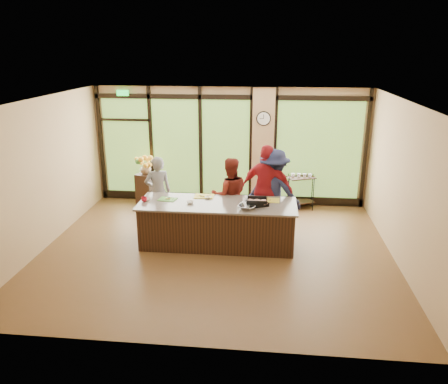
% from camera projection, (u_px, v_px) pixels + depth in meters
% --- Properties ---
extents(floor, '(7.00, 7.00, 0.00)m').
position_uv_depth(floor, '(216.00, 251.00, 8.85)').
color(floor, brown).
rests_on(floor, ground).
extents(ceiling, '(7.00, 7.00, 0.00)m').
position_uv_depth(ceiling, '(215.00, 101.00, 7.90)').
color(ceiling, white).
rests_on(ceiling, back_wall).
extents(back_wall, '(7.00, 0.00, 7.00)m').
position_uv_depth(back_wall, '(230.00, 146.00, 11.20)').
color(back_wall, tan).
rests_on(back_wall, floor).
extents(left_wall, '(0.00, 6.00, 6.00)m').
position_uv_depth(left_wall, '(42.00, 175.00, 8.72)').
color(left_wall, tan).
rests_on(left_wall, floor).
extents(right_wall, '(0.00, 6.00, 6.00)m').
position_uv_depth(right_wall, '(404.00, 186.00, 8.03)').
color(right_wall, tan).
rests_on(right_wall, floor).
extents(window_wall, '(6.90, 0.12, 3.00)m').
position_uv_depth(window_wall, '(236.00, 151.00, 11.18)').
color(window_wall, tan).
rests_on(window_wall, floor).
extents(island_base, '(3.10, 1.00, 0.88)m').
position_uv_depth(island_base, '(217.00, 225.00, 8.99)').
color(island_base, black).
rests_on(island_base, floor).
extents(countertop, '(3.20, 1.10, 0.04)m').
position_uv_depth(countertop, '(217.00, 204.00, 8.84)').
color(countertop, slate).
rests_on(countertop, island_base).
extents(wall_clock, '(0.36, 0.04, 0.36)m').
position_uv_depth(wall_clock, '(264.00, 119.00, 10.76)').
color(wall_clock, black).
rests_on(wall_clock, window_wall).
extents(cook_left, '(0.71, 0.60, 1.64)m').
position_uv_depth(cook_left, '(158.00, 192.00, 9.83)').
color(cook_left, slate).
rests_on(cook_left, floor).
extents(cook_midleft, '(0.94, 0.81, 1.68)m').
position_uv_depth(cook_midleft, '(230.00, 195.00, 9.56)').
color(cook_midleft, maroon).
rests_on(cook_midleft, floor).
extents(cook_midright, '(1.23, 0.75, 1.96)m').
position_uv_depth(cook_midright, '(267.00, 190.00, 9.48)').
color(cook_midright, '#A61921').
rests_on(cook_midright, floor).
extents(cook_right, '(1.37, 1.06, 1.87)m').
position_uv_depth(cook_right, '(274.00, 191.00, 9.53)').
color(cook_right, '#1B1F3B').
rests_on(cook_right, floor).
extents(roasting_pan, '(0.50, 0.46, 0.07)m').
position_uv_depth(roasting_pan, '(257.00, 203.00, 8.71)').
color(roasting_pan, black).
rests_on(roasting_pan, countertop).
extents(mixing_bowl, '(0.42, 0.42, 0.08)m').
position_uv_depth(mixing_bowl, '(247.00, 207.00, 8.51)').
color(mixing_bowl, silver).
rests_on(mixing_bowl, countertop).
extents(cutting_board_left, '(0.40, 0.33, 0.01)m').
position_uv_depth(cutting_board_left, '(168.00, 199.00, 9.04)').
color(cutting_board_left, '#509536').
rests_on(cutting_board_left, countertop).
extents(cutting_board_center, '(0.42, 0.32, 0.01)m').
position_uv_depth(cutting_board_center, '(204.00, 196.00, 9.22)').
color(cutting_board_center, gold).
rests_on(cutting_board_center, countertop).
extents(cutting_board_right, '(0.41, 0.31, 0.01)m').
position_uv_depth(cutting_board_right, '(270.00, 200.00, 8.99)').
color(cutting_board_right, gold).
rests_on(cutting_board_right, countertop).
extents(prep_bowl_near, '(0.16, 0.16, 0.05)m').
position_uv_depth(prep_bowl_near, '(147.00, 199.00, 8.99)').
color(prep_bowl_near, white).
rests_on(prep_bowl_near, countertop).
extents(prep_bowl_mid, '(0.17, 0.17, 0.04)m').
position_uv_depth(prep_bowl_mid, '(190.00, 202.00, 8.82)').
color(prep_bowl_mid, white).
rests_on(prep_bowl_mid, countertop).
extents(prep_bowl_far, '(0.16, 0.16, 0.03)m').
position_uv_depth(prep_bowl_far, '(208.00, 198.00, 9.11)').
color(prep_bowl_far, white).
rests_on(prep_bowl_far, countertop).
extents(red_ramekin, '(0.14, 0.14, 0.10)m').
position_uv_depth(red_ramekin, '(144.00, 199.00, 8.91)').
color(red_ramekin, '#B01123').
rests_on(red_ramekin, countertop).
extents(flower_stand, '(0.54, 0.54, 0.86)m').
position_uv_depth(flower_stand, '(147.00, 190.00, 11.25)').
color(flower_stand, black).
rests_on(flower_stand, floor).
extents(flower_vase, '(0.33, 0.33, 0.29)m').
position_uv_depth(flower_vase, '(145.00, 168.00, 11.07)').
color(flower_vase, olive).
rests_on(flower_vase, flower_stand).
extents(bar_cart, '(0.77, 0.62, 0.92)m').
position_uv_depth(bar_cart, '(301.00, 187.00, 11.03)').
color(bar_cart, black).
rests_on(bar_cart, floor).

